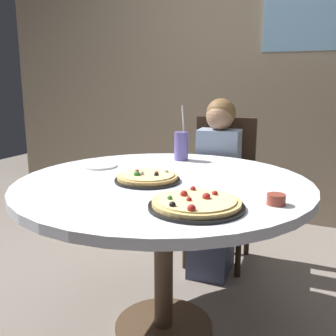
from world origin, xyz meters
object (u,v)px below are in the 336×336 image
Objects in this scene: soda_cup at (181,146)px; dining_table at (163,199)px; sauce_bowl at (276,199)px; plate_small at (100,166)px; pizza_cheese at (196,204)px; pizza_veggie at (147,178)px; chair_wooden at (222,181)px; diner_child at (215,196)px.

dining_table is at bearing -76.28° from soda_cup.
soda_cup reaches higher than sauce_bowl.
dining_table is 7.45× the size of plate_small.
pizza_cheese is at bearing -62.96° from soda_cup.
pizza_cheese is at bearing -37.55° from pizza_veggie.
pizza_veggie is (-0.06, -0.04, 0.10)m from dining_table.
dining_table is 4.36× the size of soda_cup.
soda_cup is at bearing 103.72° from dining_table.
chair_wooden is at bearing 117.27° from sauce_bowl.
dining_table is 19.16× the size of sauce_bowl.
pizza_veggie is at bearing -149.06° from dining_table.
dining_table is 0.75m from diner_child.
pizza_veggie is 1.65× the size of plate_small.
soda_cup is 1.71× the size of plate_small.
soda_cup reaches higher than dining_table.
chair_wooden is at bearing 86.76° from pizza_veggie.
pizza_veggie is at bearing 170.79° from sauce_bowl.
chair_wooden reaches higher than plate_small.
chair_wooden is at bearing 61.75° from plate_small.
soda_cup is at bearing 95.90° from pizza_veggie.
pizza_cheese reaches higher than dining_table.
pizza_cheese is (0.28, -0.30, 0.10)m from dining_table.
pizza_veggie is 0.96× the size of soda_cup.
plate_small is (-0.71, 0.42, -0.01)m from pizza_cheese.
pizza_veggie is at bearing -95.16° from diner_child.
diner_child is (0.02, -0.18, -0.05)m from chair_wooden.
soda_cup reaches higher than pizza_cheese.
pizza_veggie is 0.85× the size of pizza_cheese.
diner_child is 3.52× the size of soda_cup.
soda_cup is 0.88m from sauce_bowl.
sauce_bowl is at bearing 33.05° from pizza_cheese.
sauce_bowl reaches higher than dining_table.
diner_child is at bearing 121.23° from sauce_bowl.
pizza_veggie is at bearing -84.10° from soda_cup.
pizza_veggie is at bearing 142.45° from pizza_cheese.
sauce_bowl is 0.39× the size of plate_small.
pizza_veggie is 0.60m from sauce_bowl.
soda_cup is at bearing -115.04° from diner_child.
pizza_veggie reaches higher than sauce_bowl.
chair_wooden is 0.92m from plate_small.
diner_child is (0.01, 0.73, -0.18)m from dining_table.
chair_wooden is 0.98m from pizza_veggie.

